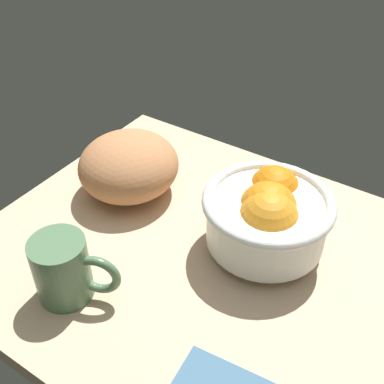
{
  "coord_description": "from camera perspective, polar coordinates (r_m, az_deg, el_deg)",
  "views": [
    {
      "loc": [
        -19.7,
        43.27,
        52.26
      ],
      "look_at": [
        12.82,
        -6.01,
        5.0
      ],
      "focal_mm": 45.25,
      "sensor_mm": 36.0,
      "label": 1
    }
  ],
  "objects": [
    {
      "name": "bread_loaf",
      "position": [
        0.82,
        -7.47,
        3.09
      ],
      "size": [
        19.88,
        20.25,
        10.39
      ],
      "primitive_type": "ellipsoid",
      "rotation": [
        0.0,
        0.0,
        4.49
      ],
      "color": "#C17E50",
      "rests_on": "ground"
    },
    {
      "name": "fruit_bowl",
      "position": [
        0.7,
        8.78,
        -2.54
      ],
      "size": [
        18.95,
        18.95,
        11.49
      ],
      "color": "white",
      "rests_on": "ground"
    },
    {
      "name": "ground_plane",
      "position": [
        0.72,
        6.0,
        -10.13
      ],
      "size": [
        79.87,
        55.48,
        3.0
      ],
      "primitive_type": "cube",
      "color": "#D4B18E"
    },
    {
      "name": "mug",
      "position": [
        0.66,
        -14.75,
        -8.82
      ],
      "size": [
        11.58,
        7.49,
        9.4
      ],
      "color": "#537954",
      "rests_on": "ground"
    }
  ]
}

